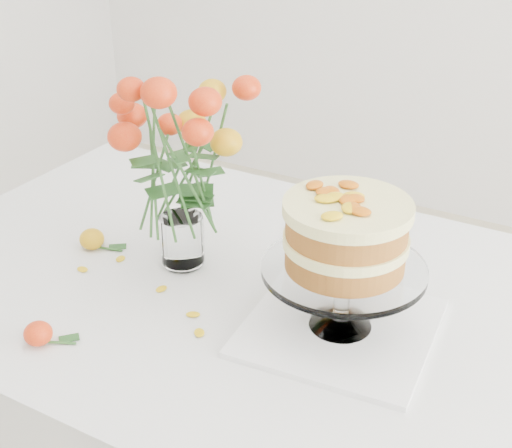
{
  "coord_description": "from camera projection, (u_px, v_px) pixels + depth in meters",
  "views": [
    {
      "loc": [
        0.6,
        -1.01,
        1.51
      ],
      "look_at": [
        0.05,
        -0.02,
        0.91
      ],
      "focal_mm": 50.0,
      "sensor_mm": 36.0,
      "label": 1
    }
  ],
  "objects": [
    {
      "name": "table",
      "position": [
        242.0,
        316.0,
        1.43
      ],
      "size": [
        1.43,
        0.93,
        0.76
      ],
      "color": "tan",
      "rests_on": "ground"
    },
    {
      "name": "napkin",
      "position": [
        340.0,
        327.0,
        1.25
      ],
      "size": [
        0.34,
        0.34,
        0.01
      ],
      "primitive_type": "cube",
      "rotation": [
        0.0,
        0.0,
        0.08
      ],
      "color": "white",
      "rests_on": "table"
    },
    {
      "name": "cake_stand",
      "position": [
        346.0,
        242.0,
        1.17
      ],
      "size": [
        0.28,
        0.28,
        0.25
      ],
      "rotation": [
        0.0,
        0.0,
        0.11
      ],
      "color": "white",
      "rests_on": "napkin"
    },
    {
      "name": "rose_vase",
      "position": [
        177.0,
        148.0,
        1.33
      ],
      "size": [
        0.34,
        0.34,
        0.43
      ],
      "rotation": [
        0.0,
        0.0,
        -0.23
      ],
      "color": "white",
      "rests_on": "table"
    },
    {
      "name": "loose_rose_near",
      "position": [
        92.0,
        239.0,
        1.5
      ],
      "size": [
        0.09,
        0.05,
        0.04
      ],
      "rotation": [
        0.0,
        0.0,
        0.24
      ],
      "color": "orange",
      "rests_on": "table"
    },
    {
      "name": "loose_rose_far",
      "position": [
        38.0,
        334.0,
        1.21
      ],
      "size": [
        0.08,
        0.05,
        0.04
      ],
      "rotation": [
        0.0,
        0.0,
        0.43
      ],
      "color": "red",
      "rests_on": "table"
    },
    {
      "name": "stray_petal_a",
      "position": [
        161.0,
        289.0,
        1.36
      ],
      "size": [
        0.03,
        0.02,
        0.0
      ],
      "primitive_type": "ellipsoid",
      "color": "yellow",
      "rests_on": "table"
    },
    {
      "name": "stray_petal_b",
      "position": [
        193.0,
        315.0,
        1.29
      ],
      "size": [
        0.03,
        0.02,
        0.0
      ],
      "primitive_type": "ellipsoid",
      "color": "yellow",
      "rests_on": "table"
    },
    {
      "name": "stray_petal_c",
      "position": [
        199.0,
        333.0,
        1.24
      ],
      "size": [
        0.03,
        0.02,
        0.0
      ],
      "primitive_type": "ellipsoid",
      "color": "yellow",
      "rests_on": "table"
    },
    {
      "name": "stray_petal_d",
      "position": [
        121.0,
        259.0,
        1.46
      ],
      "size": [
        0.03,
        0.02,
        0.0
      ],
      "primitive_type": "ellipsoid",
      "color": "yellow",
      "rests_on": "table"
    },
    {
      "name": "stray_petal_e",
      "position": [
        83.0,
        269.0,
        1.43
      ],
      "size": [
        0.03,
        0.02,
        0.0
      ],
      "primitive_type": "ellipsoid",
      "color": "yellow",
      "rests_on": "table"
    }
  ]
}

